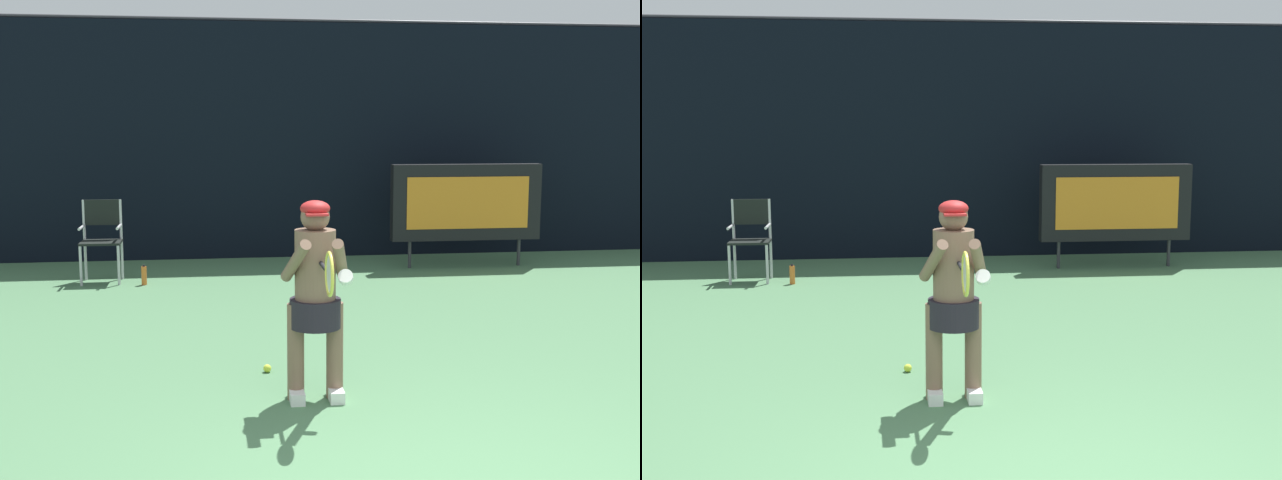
{
  "view_description": "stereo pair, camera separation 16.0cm",
  "coord_description": "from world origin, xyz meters",
  "views": [
    {
      "loc": [
        -1.23,
        -3.93,
        2.1
      ],
      "look_at": [
        -0.29,
        3.14,
        1.05
      ],
      "focal_mm": 44.97,
      "sensor_mm": 36.0,
      "label": 1
    },
    {
      "loc": [
        -1.07,
        -3.94,
        2.1
      ],
      "look_at": [
        -0.29,
        3.14,
        1.05
      ],
      "focal_mm": 44.97,
      "sensor_mm": 36.0,
      "label": 2
    }
  ],
  "objects": [
    {
      "name": "tennis_player",
      "position": [
        -0.49,
        1.93,
        0.84
      ],
      "size": [
        0.53,
        0.6,
        1.53
      ],
      "color": "white",
      "rests_on": "ground"
    },
    {
      "name": "umpire_chair",
      "position": [
        -2.72,
        6.83,
        0.62
      ],
      "size": [
        0.52,
        0.44,
        1.08
      ],
      "color": "#B7B7BC",
      "rests_on": "ground"
    },
    {
      "name": "backdrop_screen",
      "position": [
        0.0,
        8.5,
        1.81
      ],
      "size": [
        18.0,
        0.12,
        3.66
      ],
      "color": "black",
      "rests_on": "ground"
    },
    {
      "name": "tennis_ball_loose",
      "position": [
        -0.81,
        2.63,
        0.03
      ],
      "size": [
        0.07,
        0.07,
        0.07
      ],
      "color": "#CCDB3D",
      "rests_on": "ground"
    },
    {
      "name": "water_bottle",
      "position": [
        -2.16,
        6.52,
        0.12
      ],
      "size": [
        0.07,
        0.07,
        0.27
      ],
      "color": "orange",
      "rests_on": "ground"
    },
    {
      "name": "scoreboard",
      "position": [
        2.39,
        7.26,
        0.95
      ],
      "size": [
        2.2,
        0.21,
        1.5
      ],
      "color": "black",
      "rests_on": "ground"
    },
    {
      "name": "tennis_racket",
      "position": [
        -0.47,
        1.38,
        1.08
      ],
      "size": [
        0.03,
        0.6,
        0.31
      ],
      "rotation": [
        0.0,
        0.0,
        0.13
      ],
      "color": "black"
    }
  ]
}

